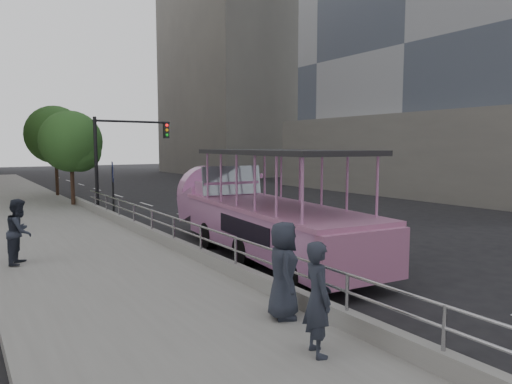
{
  "coord_description": "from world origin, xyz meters",
  "views": [
    {
      "loc": [
        -9.01,
        -11.89,
        3.68
      ],
      "look_at": [
        -0.25,
        1.41,
        2.08
      ],
      "focal_mm": 32.0,
      "sensor_mm": 36.0,
      "label": 1
    }
  ],
  "objects_px": {
    "duck_boat": "(258,216)",
    "car": "(263,220)",
    "pedestrian_far": "(283,270)",
    "pedestrian_near": "(318,298)",
    "street_tree_near": "(73,144)",
    "pedestrian_mid": "(20,231)",
    "traffic_signal": "(119,150)",
    "street_tree_far": "(57,137)",
    "parking_sign": "(113,185)"
  },
  "relations": [
    {
      "from": "duck_boat",
      "to": "car",
      "type": "distance_m",
      "value": 3.35
    },
    {
      "from": "car",
      "to": "pedestrian_far",
      "type": "xyz_separation_m",
      "value": [
        -5.25,
        -8.38,
        0.6
      ]
    },
    {
      "from": "duck_boat",
      "to": "car",
      "type": "xyz_separation_m",
      "value": [
        2.01,
        2.6,
        -0.66
      ]
    },
    {
      "from": "pedestrian_near",
      "to": "pedestrian_far",
      "type": "relative_size",
      "value": 0.98
    },
    {
      "from": "car",
      "to": "street_tree_near",
      "type": "bearing_deg",
      "value": 111.5
    },
    {
      "from": "pedestrian_mid",
      "to": "traffic_signal",
      "type": "xyz_separation_m",
      "value": [
        5.88,
        9.86,
        2.26
      ]
    },
    {
      "from": "traffic_signal",
      "to": "street_tree_near",
      "type": "xyz_separation_m",
      "value": [
        -1.6,
        3.43,
        0.32
      ]
    },
    {
      "from": "street_tree_far",
      "to": "pedestrian_near",
      "type": "bearing_deg",
      "value": -92.32
    },
    {
      "from": "duck_boat",
      "to": "street_tree_far",
      "type": "bearing_deg",
      "value": 97.02
    },
    {
      "from": "car",
      "to": "traffic_signal",
      "type": "bearing_deg",
      "value": 109.97
    },
    {
      "from": "car",
      "to": "traffic_signal",
      "type": "relative_size",
      "value": 0.74
    },
    {
      "from": "pedestrian_near",
      "to": "pedestrian_mid",
      "type": "bearing_deg",
      "value": 37.46
    },
    {
      "from": "car",
      "to": "traffic_signal",
      "type": "height_order",
      "value": "traffic_signal"
    },
    {
      "from": "pedestrian_mid",
      "to": "pedestrian_far",
      "type": "bearing_deg",
      "value": -128.75
    },
    {
      "from": "street_tree_far",
      "to": "car",
      "type": "bearing_deg",
      "value": -75.98
    },
    {
      "from": "parking_sign",
      "to": "duck_boat",
      "type": "bearing_deg",
      "value": -75.99
    },
    {
      "from": "pedestrian_near",
      "to": "pedestrian_far",
      "type": "xyz_separation_m",
      "value": [
        0.5,
        1.59,
        0.02
      ]
    },
    {
      "from": "pedestrian_far",
      "to": "pedestrian_mid",
      "type": "bearing_deg",
      "value": 56.57
    },
    {
      "from": "duck_boat",
      "to": "pedestrian_mid",
      "type": "height_order",
      "value": "duck_boat"
    },
    {
      "from": "duck_boat",
      "to": "parking_sign",
      "type": "relative_size",
      "value": 3.72
    },
    {
      "from": "pedestrian_far",
      "to": "duck_boat",
      "type": "bearing_deg",
      "value": 0.32
    },
    {
      "from": "pedestrian_mid",
      "to": "street_tree_near",
      "type": "xyz_separation_m",
      "value": [
        4.28,
        13.29,
        2.58
      ]
    },
    {
      "from": "pedestrian_near",
      "to": "pedestrian_mid",
      "type": "relative_size",
      "value": 0.99
    },
    {
      "from": "parking_sign",
      "to": "street_tree_far",
      "type": "bearing_deg",
      "value": 91.53
    },
    {
      "from": "parking_sign",
      "to": "street_tree_far",
      "type": "height_order",
      "value": "street_tree_far"
    },
    {
      "from": "pedestrian_mid",
      "to": "pedestrian_far",
      "type": "height_order",
      "value": "pedestrian_far"
    },
    {
      "from": "street_tree_far",
      "to": "parking_sign",
      "type": "bearing_deg",
      "value": -88.47
    },
    {
      "from": "street_tree_far",
      "to": "street_tree_near",
      "type": "bearing_deg",
      "value": -91.91
    },
    {
      "from": "parking_sign",
      "to": "pedestrian_mid",
      "type": "bearing_deg",
      "value": -123.08
    },
    {
      "from": "duck_boat",
      "to": "pedestrian_mid",
      "type": "distance_m",
      "value": 7.28
    },
    {
      "from": "pedestrian_far",
      "to": "pedestrian_near",
      "type": "bearing_deg",
      "value": -167.9
    },
    {
      "from": "duck_boat",
      "to": "street_tree_far",
      "type": "distance_m",
      "value": 21.39
    },
    {
      "from": "parking_sign",
      "to": "street_tree_near",
      "type": "height_order",
      "value": "street_tree_near"
    },
    {
      "from": "pedestrian_mid",
      "to": "parking_sign",
      "type": "bearing_deg",
      "value": -8.83
    },
    {
      "from": "parking_sign",
      "to": "pedestrian_near",
      "type": "bearing_deg",
      "value": -95.1
    },
    {
      "from": "parking_sign",
      "to": "traffic_signal",
      "type": "relative_size",
      "value": 0.57
    },
    {
      "from": "pedestrian_near",
      "to": "pedestrian_far",
      "type": "bearing_deg",
      "value": -0.07
    },
    {
      "from": "street_tree_near",
      "to": "pedestrian_near",
      "type": "bearing_deg",
      "value": -92.43
    },
    {
      "from": "pedestrian_far",
      "to": "street_tree_near",
      "type": "bearing_deg",
      "value": 28.33
    },
    {
      "from": "duck_boat",
      "to": "car",
      "type": "height_order",
      "value": "duck_boat"
    },
    {
      "from": "parking_sign",
      "to": "street_tree_far",
      "type": "xyz_separation_m",
      "value": [
        -0.32,
        11.93,
        2.47
      ]
    },
    {
      "from": "pedestrian_far",
      "to": "parking_sign",
      "type": "distance_m",
      "value": 14.92
    },
    {
      "from": "pedestrian_near",
      "to": "pedestrian_far",
      "type": "height_order",
      "value": "pedestrian_far"
    },
    {
      "from": "traffic_signal",
      "to": "parking_sign",
      "type": "bearing_deg",
      "value": -113.35
    },
    {
      "from": "duck_boat",
      "to": "street_tree_far",
      "type": "relative_size",
      "value": 1.7
    },
    {
      "from": "pedestrian_far",
      "to": "parking_sign",
      "type": "height_order",
      "value": "parking_sign"
    },
    {
      "from": "duck_boat",
      "to": "pedestrian_near",
      "type": "xyz_separation_m",
      "value": [
        -3.74,
        -7.38,
        -0.09
      ]
    },
    {
      "from": "pedestrian_near",
      "to": "street_tree_near",
      "type": "bearing_deg",
      "value": 14.97
    },
    {
      "from": "parking_sign",
      "to": "street_tree_far",
      "type": "distance_m",
      "value": 12.18
    },
    {
      "from": "car",
      "to": "pedestrian_far",
      "type": "bearing_deg",
      "value": -121.7
    }
  ]
}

